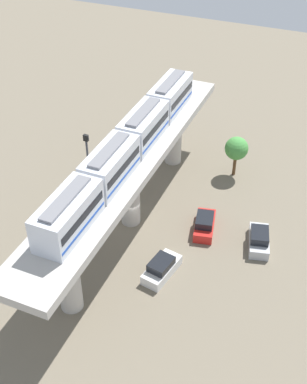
% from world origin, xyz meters
% --- Properties ---
extents(ground_plane, '(120.00, 120.00, 0.00)m').
position_xyz_m(ground_plane, '(0.00, 0.00, 0.00)').
color(ground_plane, '#706654').
extents(viaduct, '(5.20, 35.80, 7.56)m').
position_xyz_m(viaduct, '(0.00, 0.00, 5.92)').
color(viaduct, '#B7B2AA').
rests_on(viaduct, ground).
extents(train, '(2.64, 27.45, 3.24)m').
position_xyz_m(train, '(0.00, 0.10, 9.10)').
color(train, silver).
rests_on(train, viaduct).
extents(parked_car_silver, '(2.77, 4.51, 1.76)m').
position_xyz_m(parked_car_silver, '(-12.62, -1.56, 0.74)').
color(parked_car_silver, '#B2B5BA').
rests_on(parked_car_silver, ground).
extents(parked_car_red, '(2.65, 4.49, 1.76)m').
position_xyz_m(parked_car_red, '(-7.21, -1.62, 0.74)').
color(parked_car_red, red).
rests_on(parked_car_red, ground).
extents(parked_car_white, '(2.50, 4.45, 1.76)m').
position_xyz_m(parked_car_white, '(-5.54, 5.46, 0.74)').
color(parked_car_white, white).
rests_on(parked_car_white, ground).
extents(tree_near_viaduct, '(2.58, 2.58, 4.76)m').
position_xyz_m(tree_near_viaduct, '(-7.30, -11.85, 3.43)').
color(tree_near_viaduct, brown).
rests_on(tree_near_viaduct, ground).
extents(signal_post, '(0.44, 0.28, 10.16)m').
position_xyz_m(signal_post, '(3.40, 1.53, 5.61)').
color(signal_post, '#4C4C51').
rests_on(signal_post, ground).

